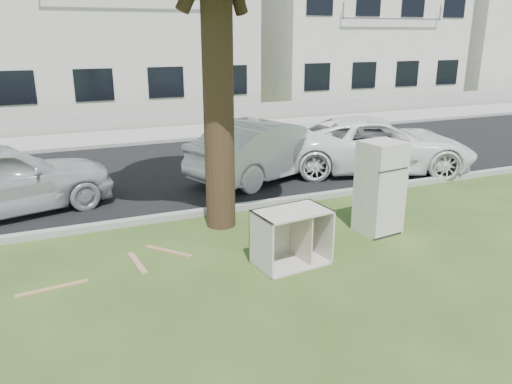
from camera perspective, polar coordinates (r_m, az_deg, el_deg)
name	(u,v)px	position (r m, az deg, el deg)	size (l,w,h in m)	color
ground	(282,259)	(8.02, 3.00, -7.66)	(120.00, 120.00, 0.00)	#2B4819
road	(183,169)	(13.36, -8.30, 2.58)	(120.00, 7.00, 0.01)	black
kerb_near	(229,211)	(10.11, -3.07, -2.21)	(120.00, 0.18, 0.12)	gray
kerb_far	(155,144)	(16.73, -11.47, 5.43)	(120.00, 0.18, 0.12)	gray
sidewalk	(146,136)	(18.13, -12.43, 6.31)	(120.00, 2.80, 0.01)	gray
low_wall	(137,119)	(19.62, -13.40, 8.10)	(120.00, 0.15, 0.70)	gray
townhouse_center	(112,27)	(24.23, -16.13, 17.64)	(11.22, 8.16, 7.44)	beige
townhouse_right	(342,34)	(28.42, 9.83, 17.34)	(10.20, 8.16, 6.84)	white
fridge	(380,187)	(9.10, 13.98, 0.51)	(0.68, 0.63, 1.66)	beige
cabinet	(291,237)	(7.72, 4.07, -5.19)	(1.12, 0.69, 0.87)	silver
plank_a	(53,288)	(7.69, -22.23, -10.14)	(0.98, 0.08, 0.02)	#A27D4E
plank_b	(169,251)	(8.39, -9.96, -6.67)	(0.91, 0.09, 0.02)	#997350
plank_c	(137,263)	(8.08, -13.41, -7.87)	(0.82, 0.09, 0.02)	tan
car_center	(271,149)	(12.39, 1.72, 4.98)	(1.52, 4.36, 1.44)	silver
car_right	(377,145)	(13.35, 13.61, 5.28)	(2.29, 4.96, 1.38)	white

